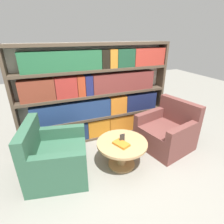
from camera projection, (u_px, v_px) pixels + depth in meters
name	position (u px, v px, depth m)	size (l,w,h in m)	color
ground_plane	(124.00, 178.00, 2.70)	(14.00, 14.00, 0.00)	gray
bookshelf	(98.00, 95.00, 3.46)	(2.97, 0.30, 1.90)	silver
armchair_left	(55.00, 158.00, 2.66)	(1.02, 1.04, 0.89)	#336047
armchair_right	(167.00, 132.00, 3.37)	(1.03, 1.05, 0.89)	brown
coffee_table	(122.00, 149.00, 2.85)	(0.82, 0.82, 0.45)	tan
table_sign	(122.00, 139.00, 2.77)	(0.08, 0.06, 0.15)	black
stray_book	(121.00, 144.00, 2.72)	(0.24, 0.29, 0.04)	orange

